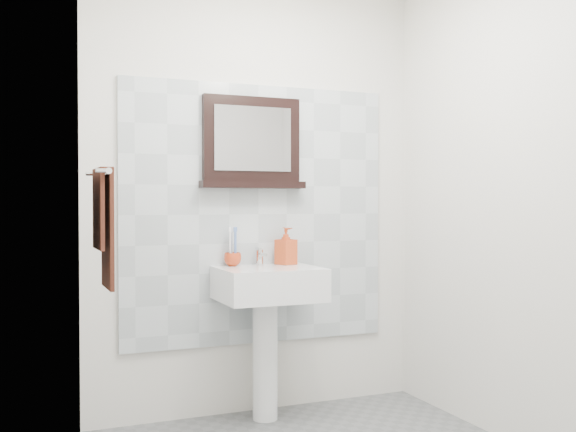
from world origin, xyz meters
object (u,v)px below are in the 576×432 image
at_px(pedestal_sink, 268,300).
at_px(framed_mirror, 252,145).
at_px(hand_towel, 104,219).
at_px(toothbrush_cup, 233,259).
at_px(soap_dispenser, 286,246).

xyz_separation_m(pedestal_sink, framed_mirror, (-0.03, 0.19, 0.87)).
bearing_deg(pedestal_sink, hand_towel, -161.72).
height_order(toothbrush_cup, soap_dispenser, soap_dispenser).
height_order(toothbrush_cup, hand_towel, hand_towel).
distance_m(toothbrush_cup, hand_towel, 0.92).
bearing_deg(framed_mirror, pedestal_sink, -81.20).
distance_m(framed_mirror, hand_towel, 1.10).
bearing_deg(soap_dispenser, hand_towel, 179.63).
relative_size(pedestal_sink, framed_mirror, 1.55).
xyz_separation_m(soap_dispenser, hand_towel, (-1.08, -0.42, 0.18)).
distance_m(toothbrush_cup, framed_mirror, 0.67).
distance_m(pedestal_sink, hand_towel, 1.08).
bearing_deg(soap_dispenser, toothbrush_cup, 154.21).
bearing_deg(pedestal_sink, toothbrush_cup, 139.01).
height_order(soap_dispenser, hand_towel, hand_towel).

